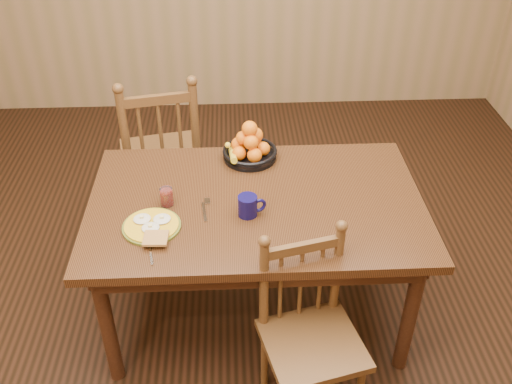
{
  "coord_description": "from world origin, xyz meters",
  "views": [
    {
      "loc": [
        -0.1,
        -2.19,
        2.37
      ],
      "look_at": [
        0.0,
        0.0,
        0.8
      ],
      "focal_mm": 40.0,
      "sensor_mm": 36.0,
      "label": 1
    }
  ],
  "objects_px": {
    "chair_near": "(310,335)",
    "fruit_bowl": "(249,148)",
    "coffee_mug": "(249,206)",
    "dining_table": "(256,214)",
    "breakfast_plate": "(152,226)",
    "chair_far": "(162,156)"
  },
  "relations": [
    {
      "from": "breakfast_plate",
      "to": "fruit_bowl",
      "type": "xyz_separation_m",
      "value": [
        0.46,
        0.57,
        0.05
      ]
    },
    {
      "from": "breakfast_plate",
      "to": "fruit_bowl",
      "type": "height_order",
      "value": "fruit_bowl"
    },
    {
      "from": "dining_table",
      "to": "breakfast_plate",
      "type": "xyz_separation_m",
      "value": [
        -0.48,
        -0.19,
        0.1
      ]
    },
    {
      "from": "coffee_mug",
      "to": "dining_table",
      "type": "bearing_deg",
      "value": 69.93
    },
    {
      "from": "chair_far",
      "to": "fruit_bowl",
      "type": "bearing_deg",
      "value": 129.82
    },
    {
      "from": "breakfast_plate",
      "to": "coffee_mug",
      "type": "xyz_separation_m",
      "value": [
        0.44,
        0.08,
        0.04
      ]
    },
    {
      "from": "chair_near",
      "to": "breakfast_plate",
      "type": "relative_size",
      "value": 3.09
    },
    {
      "from": "fruit_bowl",
      "to": "coffee_mug",
      "type": "bearing_deg",
      "value": -92.59
    },
    {
      "from": "chair_near",
      "to": "breakfast_plate",
      "type": "bearing_deg",
      "value": 137.1
    },
    {
      "from": "coffee_mug",
      "to": "chair_near",
      "type": "bearing_deg",
      "value": -61.74
    },
    {
      "from": "chair_near",
      "to": "fruit_bowl",
      "type": "bearing_deg",
      "value": 89.26
    },
    {
      "from": "coffee_mug",
      "to": "chair_far",
      "type": "bearing_deg",
      "value": 118.91
    },
    {
      "from": "breakfast_plate",
      "to": "fruit_bowl",
      "type": "bearing_deg",
      "value": 51.04
    },
    {
      "from": "coffee_mug",
      "to": "fruit_bowl",
      "type": "height_order",
      "value": "fruit_bowl"
    },
    {
      "from": "breakfast_plate",
      "to": "coffee_mug",
      "type": "height_order",
      "value": "coffee_mug"
    },
    {
      "from": "dining_table",
      "to": "coffee_mug",
      "type": "distance_m",
      "value": 0.18
    },
    {
      "from": "fruit_bowl",
      "to": "chair_far",
      "type": "bearing_deg",
      "value": 141.16
    },
    {
      "from": "chair_far",
      "to": "coffee_mug",
      "type": "height_order",
      "value": "chair_far"
    },
    {
      "from": "coffee_mug",
      "to": "fruit_bowl",
      "type": "relative_size",
      "value": 0.46
    },
    {
      "from": "breakfast_plate",
      "to": "coffee_mug",
      "type": "bearing_deg",
      "value": 10.4
    },
    {
      "from": "dining_table",
      "to": "fruit_bowl",
      "type": "distance_m",
      "value": 0.41
    },
    {
      "from": "dining_table",
      "to": "fruit_bowl",
      "type": "height_order",
      "value": "fruit_bowl"
    }
  ]
}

